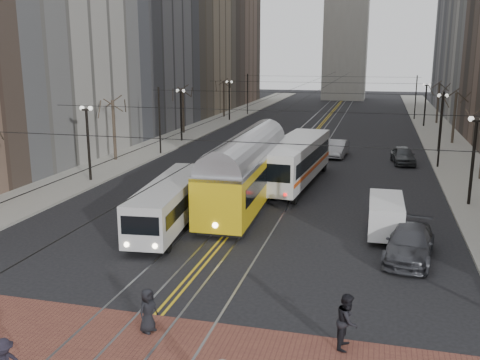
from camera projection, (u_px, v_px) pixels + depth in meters
The scene contains 18 objects.
ground at pixel (168, 304), 21.24m from camera, with size 260.00×260.00×0.00m, color black.
sidewalk_left at pixel (192, 132), 67.28m from camera, with size 5.00×140.00×0.15m, color gray.
sidewalk_right at pixel (444, 142), 59.95m from camera, with size 5.00×140.00×0.15m, color gray.
crosswalk_band at pixel (122, 358), 17.47m from camera, with size 25.00×6.00×0.01m, color brown.
streetcar_rails at pixel (311, 137), 63.63m from camera, with size 4.80×130.00×0.02m, color gray.
centre_lines at pixel (311, 137), 63.63m from camera, with size 0.42×130.00×0.01m, color gold.
lamp_posts at pixel (289, 133), 47.68m from camera, with size 27.60×57.20×5.60m.
street_trees at pixel (299, 124), 53.80m from camera, with size 31.68×53.28×5.60m.
trolley_wires at pixel (299, 115), 53.18m from camera, with size 25.96×120.00×6.60m.
transit_bus at pixel (171, 204), 30.45m from camera, with size 2.20×10.56×2.64m, color #BABABA.
streetcar at pixel (247, 176), 35.22m from camera, with size 2.87×15.43×3.64m, color gold.
rear_bus at pixel (295, 163), 40.27m from camera, with size 2.83×13.03×3.40m, color silver.
cargo_van at pixel (386, 218), 29.02m from camera, with size 1.78×4.62×2.05m, color silver.
sedan_grey at pixel (403, 155), 48.21m from camera, with size 1.83×4.56×1.55m, color #3A3D41.
sedan_silver at pixel (337, 149), 51.51m from camera, with size 1.67×4.80×1.58m, color #A5A7AD.
sedan_parked at pixel (410, 243), 25.82m from camera, with size 2.13×5.25×1.52m, color #3B3C42.
pedestrian_a at pixel (148, 310), 18.94m from camera, with size 0.80×0.52×1.63m, color black.
pedestrian_c at pixel (347, 321), 17.88m from camera, with size 0.94×0.73×1.94m, color black.
Camera 1 is at (7.68, -18.19, 9.69)m, focal length 40.00 mm.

